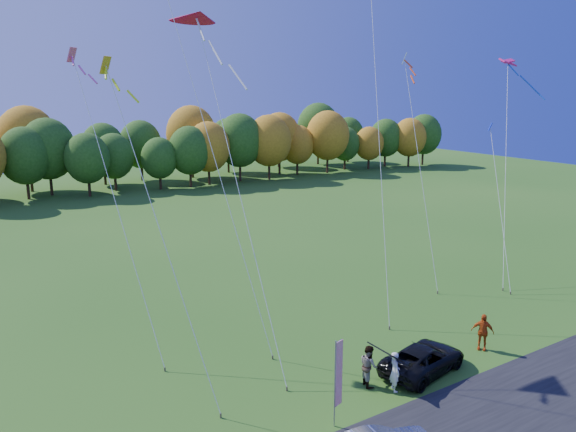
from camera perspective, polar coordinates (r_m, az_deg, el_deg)
ground at (r=25.36m, az=7.70°, el=-18.28°), size 160.00×160.00×0.00m
tree_line at (r=73.96m, az=-20.87°, el=1.87°), size 116.00×12.00×10.00m
black_suv at (r=27.89m, az=13.57°, el=-13.93°), size 5.09×3.06×1.32m
person_tailgate_a at (r=26.01m, az=10.80°, el=-15.25°), size 0.64×0.77×1.82m
person_tailgate_b at (r=26.22m, az=8.20°, el=-14.80°), size 0.95×1.09×1.90m
person_east at (r=30.77m, az=19.15°, el=-11.05°), size 1.03×1.19×1.92m
feather_flag at (r=22.78m, az=5.08°, el=-15.63°), size 0.47×0.19×3.65m
kite_delta_blue at (r=28.74m, az=-10.02°, el=14.31°), size 5.15×10.28×28.52m
kite_parafoil_orange at (r=35.55m, az=8.70°, el=17.16°), size 7.86×11.66×32.06m
kite_delta_red at (r=27.56m, az=-5.82°, el=6.34°), size 2.63×10.54×18.13m
kite_parafoil_rainbow at (r=43.27m, az=21.25°, el=4.80°), size 9.53×7.52×15.64m
kite_diamond_yellow at (r=23.26m, az=-12.62°, el=-2.25°), size 2.91×5.72×14.68m
kite_diamond_white at (r=38.49m, az=13.30°, el=4.58°), size 2.05×6.12×15.84m
kite_diamond_pink at (r=28.98m, az=-17.09°, el=1.26°), size 2.04×8.47×15.49m
kite_diamond_blue_low at (r=40.37m, az=20.73°, el=0.93°), size 3.16×5.17×10.98m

